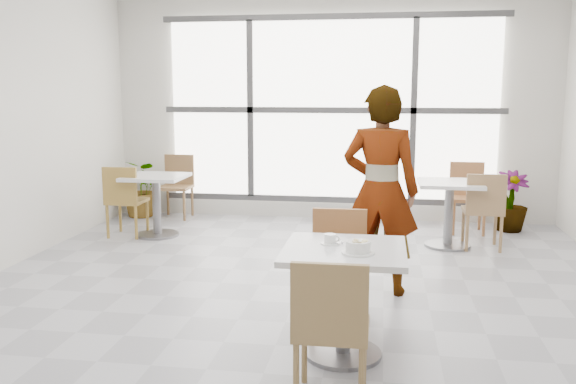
# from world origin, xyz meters

# --- Properties ---
(floor) EXTENTS (7.00, 7.00, 0.00)m
(floor) POSITION_xyz_m (0.00, 0.00, 0.00)
(floor) COLOR #9E9EA5
(floor) RESTS_ON ground
(wall_back) EXTENTS (6.00, 0.00, 6.00)m
(wall_back) POSITION_xyz_m (0.00, 3.50, 1.50)
(wall_back) COLOR silver
(wall_back) RESTS_ON ground
(wall_front) EXTENTS (6.00, 0.00, 6.00)m
(wall_front) POSITION_xyz_m (0.00, -3.50, 1.50)
(wall_front) COLOR silver
(wall_front) RESTS_ON ground
(window) EXTENTS (4.60, 0.07, 2.52)m
(window) POSITION_xyz_m (0.00, 3.44, 1.50)
(window) COLOR white
(window) RESTS_ON ground
(main_table) EXTENTS (0.80, 0.80, 0.75)m
(main_table) POSITION_xyz_m (0.48, -0.97, 0.52)
(main_table) COLOR silver
(main_table) RESTS_ON ground
(chair_near) EXTENTS (0.42, 0.42, 0.87)m
(chair_near) POSITION_xyz_m (0.45, -1.65, 0.50)
(chair_near) COLOR olive
(chair_near) RESTS_ON ground
(chair_far) EXTENTS (0.42, 0.42, 0.87)m
(chair_far) POSITION_xyz_m (0.40, -0.35, 0.50)
(chair_far) COLOR #975E32
(chair_far) RESTS_ON ground
(oatmeal_bowl) EXTENTS (0.21, 0.21, 0.09)m
(oatmeal_bowl) POSITION_xyz_m (0.57, -1.09, 0.79)
(oatmeal_bowl) COLOR white
(oatmeal_bowl) RESTS_ON main_table
(coffee_cup) EXTENTS (0.16, 0.13, 0.07)m
(coffee_cup) POSITION_xyz_m (0.38, -0.87, 0.78)
(coffee_cup) COLOR white
(coffee_cup) RESTS_ON main_table
(person) EXTENTS (0.71, 0.52, 1.82)m
(person) POSITION_xyz_m (0.70, 0.42, 0.91)
(person) COLOR black
(person) RESTS_ON ground
(bg_table_left) EXTENTS (0.70, 0.70, 0.75)m
(bg_table_left) POSITION_xyz_m (-2.00, 2.13, 0.49)
(bg_table_left) COLOR silver
(bg_table_left) RESTS_ON ground
(bg_table_right) EXTENTS (0.70, 0.70, 0.75)m
(bg_table_right) POSITION_xyz_m (1.47, 2.14, 0.49)
(bg_table_right) COLOR white
(bg_table_right) RESTS_ON ground
(bg_chair_left_near) EXTENTS (0.42, 0.42, 0.87)m
(bg_chair_left_near) POSITION_xyz_m (-2.36, 2.00, 0.50)
(bg_chair_left_near) COLOR olive
(bg_chair_left_near) RESTS_ON ground
(bg_chair_left_far) EXTENTS (0.42, 0.42, 0.87)m
(bg_chair_left_far) POSITION_xyz_m (-2.13, 3.27, 0.50)
(bg_chair_left_far) COLOR olive
(bg_chair_left_far) RESTS_ON ground
(bg_chair_right_near) EXTENTS (0.42, 0.42, 0.87)m
(bg_chair_right_near) POSITION_xyz_m (1.84, 2.04, 0.50)
(bg_chair_right_near) COLOR #99754D
(bg_chair_right_near) RESTS_ON ground
(bg_chair_right_far) EXTENTS (0.42, 0.42, 0.87)m
(bg_chair_right_far) POSITION_xyz_m (1.77, 2.97, 0.50)
(bg_chair_right_far) COLOR #A0673E
(bg_chair_right_far) RESTS_ON ground
(plant_left) EXTENTS (0.81, 0.73, 0.80)m
(plant_left) POSITION_xyz_m (-2.61, 3.20, 0.40)
(plant_left) COLOR #61894D
(plant_left) RESTS_ON ground
(plant_right) EXTENTS (0.44, 0.44, 0.77)m
(plant_right) POSITION_xyz_m (2.32, 3.07, 0.38)
(plant_right) COLOR #3D7439
(plant_right) RESTS_ON ground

